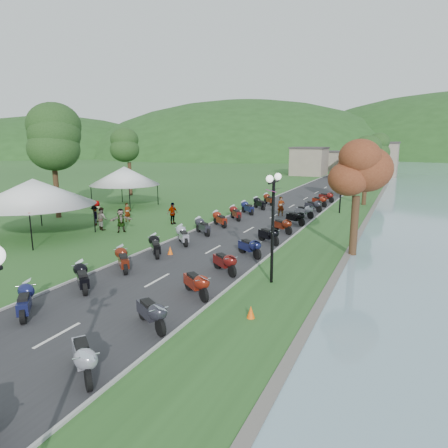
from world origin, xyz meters
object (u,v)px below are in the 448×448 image
at_px(pedestrian_a, 128,221).
at_px(pedestrian_c, 95,225).
at_px(vendor_tent_main, 35,208).
at_px(pedestrian_b, 103,230).

xyz_separation_m(pedestrian_a, pedestrian_c, (-1.41, -2.25, 0.00)).
height_order(pedestrian_a, pedestrian_c, pedestrian_a).
height_order(vendor_tent_main, pedestrian_b, vendor_tent_main).
relative_size(vendor_tent_main, pedestrian_a, 3.51).
xyz_separation_m(pedestrian_b, pedestrian_c, (-1.64, 1.05, 0.00)).
xyz_separation_m(vendor_tent_main, pedestrian_c, (0.94, 4.60, -2.00)).
bearing_deg(pedestrian_a, vendor_tent_main, -172.48).
relative_size(vendor_tent_main, pedestrian_c, 3.53).
bearing_deg(pedestrian_b, pedestrian_c, -8.46).
xyz_separation_m(vendor_tent_main, pedestrian_b, (2.58, 3.55, -2.00)).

